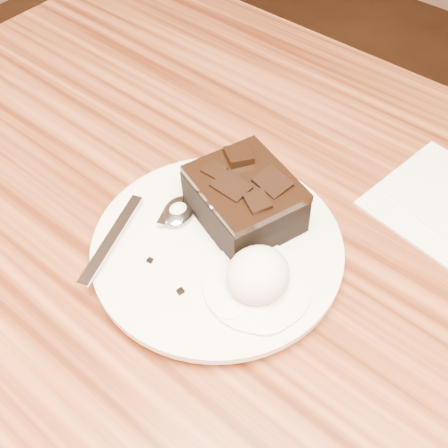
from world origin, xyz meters
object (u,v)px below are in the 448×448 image
Objects in this scene: dining_table at (262,442)px; plate at (217,250)px; spoon at (178,212)px; ice_cream_scoop at (258,275)px; brownie at (244,201)px.

plate reaches higher than dining_table.
spoon is (-0.13, 0.00, 0.40)m from dining_table.
ice_cream_scoop is (0.06, -0.01, 0.03)m from plate.
dining_table is 0.43m from brownie.
spoon is (-0.05, 0.00, 0.01)m from plate.
dining_table is 20.84× the size of ice_cream_scoop.
ice_cream_scoop reaches higher than dining_table.
brownie is (-0.00, 0.04, 0.03)m from plate.
plate is 0.05m from brownie.
brownie reaches higher than dining_table.
brownie is 0.58× the size of spoon.
plate is 2.48× the size of brownie.
brownie is at bearing 18.48° from spoon.
ice_cream_scoop is at bearing -13.68° from plate.
plate is 4.15× the size of ice_cream_scoop.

